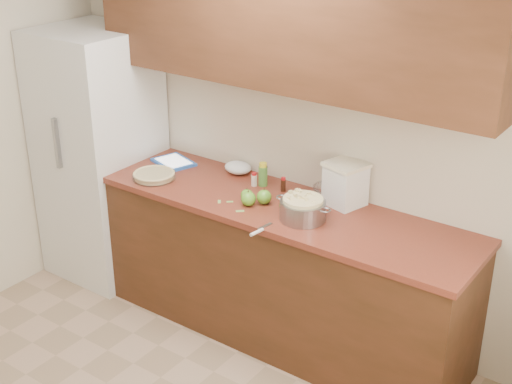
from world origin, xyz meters
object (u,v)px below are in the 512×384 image
Objects in this scene: pie at (154,175)px; tablet at (174,162)px; colander at (303,209)px; flour_canister at (346,183)px.

tablet is at bearing 105.14° from pie.
colander is 1.09× the size of tablet.
tablet is (-1.18, 0.21, -0.05)m from colander.
colander reaches higher than tablet.
flour_canister reaches higher than pie.
flour_canister is (0.10, 0.32, 0.07)m from colander.
flour_canister is at bearing 23.03° from tablet.
pie is at bearing -162.32° from flour_canister.
pie reaches higher than tablet.
colander is at bearing -106.82° from flour_canister.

